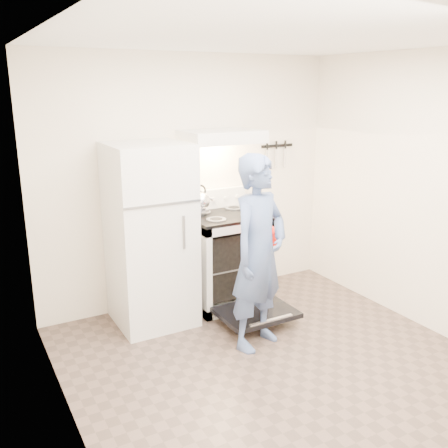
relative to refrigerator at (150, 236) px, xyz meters
The scene contains 15 objects.
floor 1.78m from the refrigerator, 68.20° to the right, with size 3.60×3.60×0.00m, color brown.
back_wall 0.79m from the refrigerator, 31.11° to the left, with size 3.20×0.02×2.50m, color #F0E2CA.
refrigerator is the anchor object (origin of this frame).
stove_body 0.90m from the refrigerator, ahead, with size 0.76×0.65×0.92m, color silver.
cooktop 0.81m from the refrigerator, ahead, with size 0.76×0.65×0.03m, color black.
backsplash 0.89m from the refrigerator, 20.94° to the left, with size 0.76×0.07×0.20m, color silver.
oven_door 1.23m from the refrigerator, 35.13° to the right, with size 0.70×0.54×0.04m, color black.
oven_rack 0.91m from the refrigerator, ahead, with size 0.60×0.52×0.01m, color gray.
range_hood 1.19m from the refrigerator, ahead, with size 0.76×0.50×0.12m, color silver.
knife_strip 1.81m from the refrigerator, 11.61° to the left, with size 0.40×0.02×0.03m, color black.
pizza_stone 0.98m from the refrigerator, ahead, with size 0.34×0.34×0.02m, color #8B7151.
tea_kettle 0.64m from the refrigerator, 12.40° to the left, with size 0.25×0.20×0.30m, color silver, non-canonical shape.
utensil_jar 1.07m from the refrigerator, 12.95° to the right, with size 0.09×0.09×0.13m, color silver.
person 1.07m from the refrigerator, 54.09° to the right, with size 0.61×0.40×1.67m, color #37517D.
dutch_oven 1.06m from the refrigerator, 31.64° to the right, with size 0.32×0.25×0.22m, color #C40C04, non-canonical shape.
Camera 1 is at (-2.12, -2.73, 2.19)m, focal length 40.00 mm.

